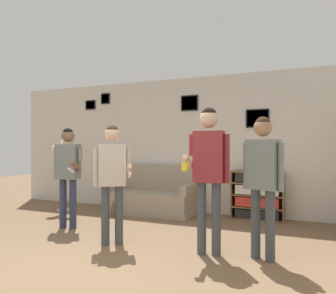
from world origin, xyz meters
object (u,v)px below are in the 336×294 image
person_player_foreground_left (68,167)px  drinking_cup (245,168)px  person_watcher_holding_cup (209,163)px  floor_lamp (64,150)px  person_player_foreground_center (112,172)px  bottle_on_floor (113,211)px  person_spectator_near_bookshelf (263,172)px  bookshelf (257,195)px  couch (151,198)px

person_player_foreground_left → drinking_cup: size_ratio=13.59×
drinking_cup → person_watcher_holding_cup: bearing=-91.7°
floor_lamp → person_player_foreground_center: bearing=-36.3°
bottle_on_floor → person_player_foreground_left: bearing=-102.5°
floor_lamp → bottle_on_floor: size_ratio=5.37×
person_player_foreground_left → person_spectator_near_bookshelf: person_spectator_near_bookshelf is taller
bookshelf → person_player_foreground_center: size_ratio=0.57×
drinking_cup → bookshelf: bearing=0.2°
drinking_cup → person_spectator_near_bookshelf: bearing=-75.2°
person_player_foreground_center → bookshelf: bearing=55.3°
couch → person_watcher_holding_cup: size_ratio=0.98×
bookshelf → drinking_cup: size_ratio=7.75×
person_spectator_near_bookshelf → drinking_cup: bearing=104.8°
couch → drinking_cup: bearing=6.1°
drinking_cup → floor_lamp: bearing=-168.9°
couch → person_player_foreground_left: size_ratio=1.09×
person_player_foreground_left → person_watcher_holding_cup: person_watcher_holding_cup is taller
couch → person_player_foreground_center: 2.25m
bottle_on_floor → floor_lamp: bearing=174.4°
person_spectator_near_bookshelf → bookshelf: bearing=99.1°
drinking_cup → person_player_foreground_center: bearing=-120.9°
floor_lamp → person_player_foreground_left: size_ratio=0.97×
person_watcher_holding_cup → drinking_cup: (0.06, 2.20, -0.18)m
bottle_on_floor → drinking_cup: 2.56m
person_watcher_holding_cup → person_spectator_near_bookshelf: (0.62, 0.07, -0.10)m
person_spectator_near_bookshelf → bottle_on_floor: (-2.85, 1.30, -0.90)m
couch → person_player_foreground_left: (-0.71, -1.62, 0.68)m
person_watcher_holding_cup → couch: bearing=130.9°
couch → bookshelf: size_ratio=1.91×
floor_lamp → bottle_on_floor: floor_lamp is taller
floor_lamp → person_player_foreground_left: (1.03, -1.12, -0.26)m
floor_lamp → person_watcher_holding_cup: size_ratio=0.88×
person_player_foreground_center → person_spectator_near_bookshelf: (1.93, 0.17, 0.04)m
person_player_foreground_center → bottle_on_floor: (-0.92, 1.48, -0.86)m
bookshelf → person_spectator_near_bookshelf: person_spectator_near_bookshelf is taller
person_player_foreground_left → bottle_on_floor: (0.22, 1.00, -0.87)m
floor_lamp → drinking_cup: (3.55, 0.69, -0.32)m
person_player_foreground_center → drinking_cup: 2.67m
floor_lamp → person_watcher_holding_cup: (3.48, -1.50, -0.13)m
person_spectator_near_bookshelf → floor_lamp: bearing=160.8°
person_spectator_near_bookshelf → drinking_cup: (-0.56, 2.12, -0.09)m
couch → bookshelf: 2.03m
couch → person_player_foreground_left: bearing=-113.7°
bookshelf → person_spectator_near_bookshelf: size_ratio=0.55×
person_spectator_near_bookshelf → drinking_cup: size_ratio=14.01×
bottle_on_floor → drinking_cup: size_ratio=2.46×
bookshelf → bottle_on_floor: size_ratio=3.15×
person_player_foreground_center → drinking_cup: (1.37, 2.29, -0.05)m
bookshelf → floor_lamp: bearing=-169.5°
bookshelf → person_watcher_holding_cup: size_ratio=0.51×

